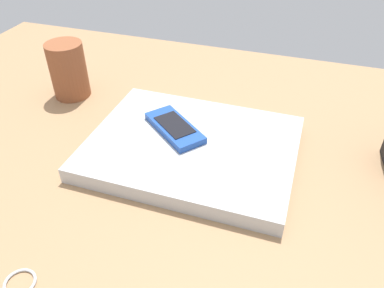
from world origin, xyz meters
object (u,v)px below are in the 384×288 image
at_px(laptop_closed, 192,148).
at_px(pen_cup, 68,70).
at_px(cell_phone_on_laptop, 175,127).
at_px(key_ring, 20,283).

relative_size(laptop_closed, pen_cup, 3.00).
height_order(laptop_closed, cell_phone_on_laptop, cell_phone_on_laptop).
bearing_deg(cell_phone_on_laptop, key_ring, -104.18).
xyz_separation_m(cell_phone_on_laptop, pen_cup, (-0.25, 0.08, 0.02)).
bearing_deg(laptop_closed, pen_cup, 159.95).
distance_m(laptop_closed, key_ring, 0.30).
height_order(pen_cup, key_ring, pen_cup).
distance_m(pen_cup, key_ring, 0.43).
bearing_deg(key_ring, laptop_closed, 68.21).
bearing_deg(pen_cup, laptop_closed, -20.41).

